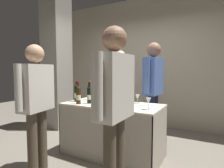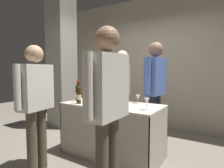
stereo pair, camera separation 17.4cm
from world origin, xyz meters
name	(u,v)px [view 2 (the right image)]	position (x,y,z in m)	size (l,w,h in m)	color
ground_plane	(112,155)	(0.00, 0.00, 0.00)	(12.00, 12.00, 0.00)	gray
back_partition	(155,62)	(0.00, 1.86, 1.48)	(6.32, 0.12, 2.96)	#B2A893
concrete_pillar	(62,63)	(-1.80, 0.67, 1.45)	(0.50, 0.50, 2.91)	gray
tasting_table	(112,120)	(0.00, 0.00, 0.54)	(1.48, 0.71, 0.79)	beige
featured_wine_bottle	(109,92)	(-0.21, 0.23, 0.93)	(0.07, 0.07, 0.34)	black
display_bottle_0	(90,94)	(-0.33, -0.13, 0.93)	(0.07, 0.07, 0.33)	black
display_bottle_1	(79,94)	(-0.44, -0.25, 0.93)	(0.07, 0.07, 0.33)	#38230F
display_bottle_2	(78,92)	(-0.60, -0.09, 0.94)	(0.08, 0.08, 0.33)	black
display_bottle_3	(106,95)	(-0.10, -0.02, 0.92)	(0.07, 0.07, 0.31)	black
display_bottle_4	(113,94)	(0.04, -0.04, 0.95)	(0.08, 0.08, 0.36)	black
display_bottle_5	(91,91)	(-0.51, 0.14, 0.93)	(0.07, 0.07, 0.32)	black
wine_glass_near_vendor	(138,97)	(0.32, 0.23, 0.89)	(0.07, 0.07, 0.13)	silver
wine_glass_mid	(147,101)	(0.61, -0.12, 0.90)	(0.07, 0.07, 0.15)	silver
vendor_presenter	(155,83)	(0.42, 0.70, 1.07)	(0.24, 0.63, 1.76)	#2D3347
vendor_assistant	(122,86)	(-0.21, 0.68, 1.00)	(0.31, 0.58, 1.66)	black
taster_foreground_right	(107,99)	(0.53, -0.91, 1.03)	(0.23, 0.63, 1.70)	#4C4233
taster_foreground_left	(36,97)	(-0.56, -0.90, 0.97)	(0.27, 0.60, 1.61)	#4C4233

